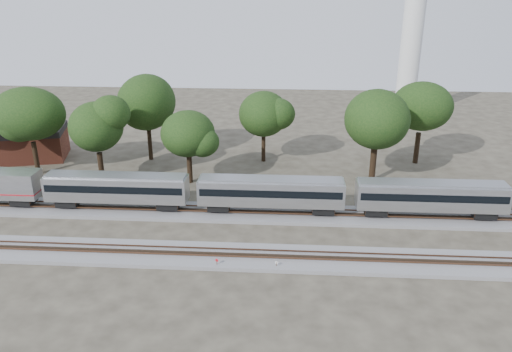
% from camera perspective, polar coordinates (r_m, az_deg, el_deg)
% --- Properties ---
extents(ground, '(160.00, 160.00, 0.00)m').
position_cam_1_polar(ground, '(54.43, -6.01, -7.05)').
color(ground, '#383328').
rests_on(ground, ground).
extents(track_far, '(160.00, 5.00, 0.73)m').
position_cam_1_polar(track_far, '(59.61, -5.07, -4.14)').
color(track_far, slate).
rests_on(track_far, ground).
extents(track_near, '(160.00, 5.00, 0.73)m').
position_cam_1_polar(track_near, '(50.90, -6.75, -8.98)').
color(track_near, slate).
rests_on(track_near, ground).
extents(train, '(105.93, 3.02, 4.45)m').
position_cam_1_polar(train, '(58.23, 10.83, -1.94)').
color(train, silver).
rests_on(train, ground).
extents(switch_stand_red, '(0.31, 0.15, 1.02)m').
position_cam_1_polar(switch_stand_red, '(48.71, -4.50, -9.79)').
color(switch_stand_red, '#512D19').
rests_on(switch_stand_red, ground).
extents(switch_stand_white, '(0.29, 0.08, 0.90)m').
position_cam_1_polar(switch_stand_white, '(48.41, 2.35, -10.05)').
color(switch_stand_white, '#512D19').
rests_on(switch_stand_white, ground).
extents(switch_lever, '(0.58, 0.48, 0.30)m').
position_cam_1_polar(switch_lever, '(48.93, 0.25, -10.24)').
color(switch_lever, '#512D19').
rests_on(switch_lever, ground).
extents(brick_building, '(11.81, 9.61, 4.97)m').
position_cam_1_polar(brick_building, '(84.70, -24.37, 3.47)').
color(brick_building, brown).
rests_on(brick_building, ground).
extents(tree_1, '(8.98, 8.98, 12.66)m').
position_cam_1_polar(tree_1, '(75.66, -24.57, 6.47)').
color(tree_1, black).
rests_on(tree_1, ground).
extents(tree_2, '(8.03, 8.03, 11.31)m').
position_cam_1_polar(tree_2, '(69.40, -17.80, 5.38)').
color(tree_2, black).
rests_on(tree_2, ground).
extents(tree_3, '(9.15, 9.15, 12.90)m').
position_cam_1_polar(tree_3, '(76.74, -12.40, 8.23)').
color(tree_3, black).
rests_on(tree_3, ground).
extents(tree_4, '(7.08, 7.08, 9.98)m').
position_cam_1_polar(tree_4, '(66.94, -7.79, 4.82)').
color(tree_4, black).
rests_on(tree_4, ground).
extents(tree_5, '(7.56, 7.56, 10.66)m').
position_cam_1_polar(tree_5, '(74.60, 0.88, 7.11)').
color(tree_5, black).
rests_on(tree_5, ground).
extents(tree_6, '(8.96, 8.96, 12.63)m').
position_cam_1_polar(tree_6, '(68.11, 13.66, 6.32)').
color(tree_6, black).
rests_on(tree_6, ground).
extents(tree_7, '(8.92, 8.92, 12.57)m').
position_cam_1_polar(tree_7, '(77.36, 18.44, 7.56)').
color(tree_7, black).
rests_on(tree_7, ground).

